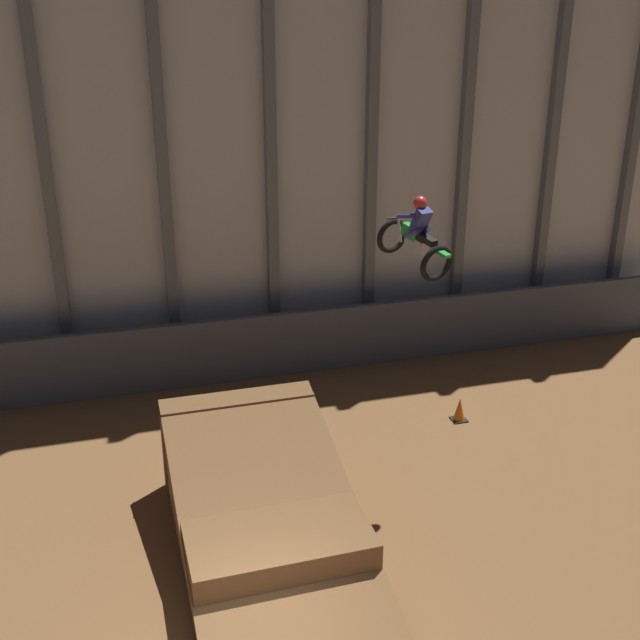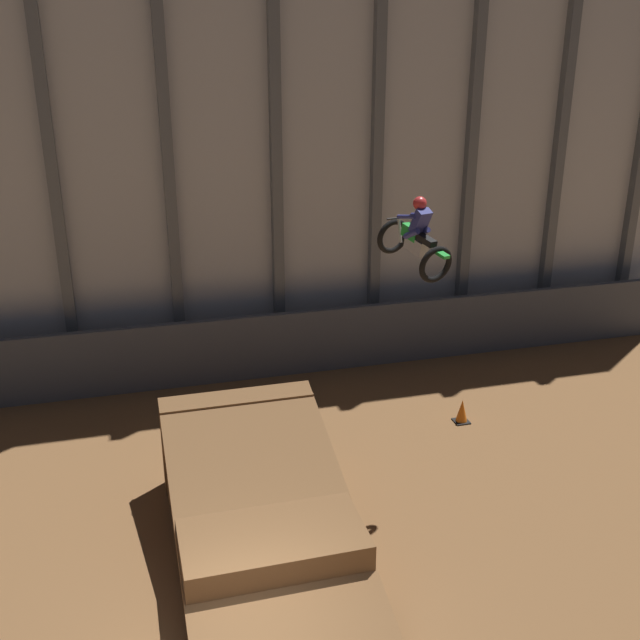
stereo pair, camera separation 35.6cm
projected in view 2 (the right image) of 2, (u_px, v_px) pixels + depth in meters
arena_back_wall at (166, 145)px, 18.69m from camera, size 32.00×0.40×12.25m
lower_barrier at (184, 354)px, 19.54m from camera, size 31.36×0.20×1.77m
dirt_ramp at (256, 502)px, 13.73m from camera, size 3.09×6.49×2.07m
rider_bike_solo at (416, 239)px, 14.24m from camera, size 1.12×1.87×1.56m
traffic_cone_arena_edge at (462, 411)px, 17.88m from camera, size 0.36×0.36×0.58m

